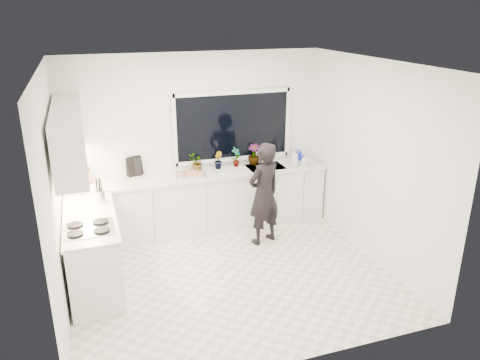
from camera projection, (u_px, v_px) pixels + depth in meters
name	position (u px, v px, depth m)	size (l,w,h in m)	color
floor	(231.00, 275.00, 6.14)	(4.00, 3.50, 0.02)	beige
wall_back	(195.00, 141.00, 7.24)	(4.00, 0.02, 2.70)	white
wall_left	(53.00, 198.00, 5.07)	(0.02, 3.50, 2.70)	white
wall_right	(372.00, 161.00, 6.28)	(0.02, 3.50, 2.70)	white
ceiling	(229.00, 63.00, 5.21)	(4.00, 3.50, 0.02)	white
window	(233.00, 126.00, 7.32)	(1.80, 0.02, 1.00)	black
base_cabinets_back	(202.00, 203.00, 7.28)	(3.92, 0.58, 0.88)	white
base_cabinets_left	(94.00, 252.00, 5.79)	(0.58, 1.60, 0.88)	white
countertop_back	(201.00, 175.00, 7.11)	(3.94, 0.62, 0.04)	silver
countertop_left	(89.00, 219.00, 5.64)	(0.62, 1.60, 0.04)	silver
upper_cabinets	(69.00, 136.00, 5.58)	(0.34, 2.10, 0.70)	white
sink	(265.00, 170.00, 7.45)	(0.58, 0.42, 0.14)	silver
faucet	(261.00, 156.00, 7.57)	(0.03, 0.03, 0.22)	silver
stovetop	(88.00, 228.00, 5.31)	(0.56, 0.48, 0.03)	black
person	(264.00, 194.00, 6.75)	(0.56, 0.37, 1.53)	black
pizza_tray	(191.00, 175.00, 7.03)	(0.43, 0.32, 0.03)	silver
pizza	(191.00, 173.00, 7.03)	(0.39, 0.28, 0.01)	#BA3F18
watering_can	(297.00, 156.00, 7.74)	(0.14, 0.14, 0.13)	#1221AC
paper_towel_roll	(72.00, 177.00, 6.60)	(0.11, 0.11, 0.26)	white
knife_block	(86.00, 176.00, 6.70)	(0.13, 0.10, 0.22)	#A1734A
utensil_crock	(100.00, 196.00, 6.05)	(0.13, 0.13, 0.16)	#BABABF
picture_frame_large	(133.00, 167.00, 6.98)	(0.22, 0.02, 0.28)	black
picture_frame_small	(135.00, 166.00, 6.98)	(0.25, 0.02, 0.30)	black
herb_plants	(226.00, 158.00, 7.34)	(1.20, 0.27, 0.34)	#26662D
soap_bottles	(298.00, 159.00, 7.40)	(0.32, 0.16, 0.29)	#D8BF66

